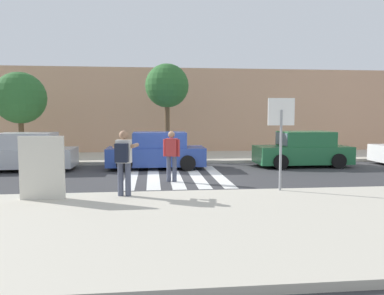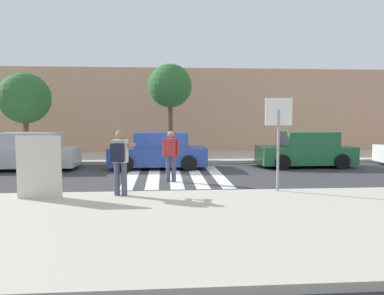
{
  "view_description": "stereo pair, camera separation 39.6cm",
  "coord_description": "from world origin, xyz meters",
  "px_view_note": "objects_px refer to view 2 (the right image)",
  "views": [
    {
      "loc": [
        -0.83,
        -13.58,
        2.25
      ],
      "look_at": [
        0.6,
        -0.2,
        1.1
      ],
      "focal_mm": 35.0,
      "sensor_mm": 36.0,
      "label": 1
    },
    {
      "loc": [
        -0.44,
        -13.62,
        2.25
      ],
      "look_at": [
        0.6,
        -0.2,
        1.1
      ],
      "focal_mm": 35.0,
      "sensor_mm": 36.0,
      "label": 2
    }
  ],
  "objects_px": {
    "parked_car_silver": "(28,152)",
    "parked_car_green": "(306,150)",
    "stop_sign": "(278,123)",
    "photographer_with_backpack": "(120,157)",
    "street_tree_center": "(170,86)",
    "pedestrian_crossing": "(171,153)",
    "parked_car_blue": "(159,151)",
    "advertising_board": "(39,167)",
    "street_tree_west": "(25,98)"
  },
  "relations": [
    {
      "from": "parked_car_silver",
      "to": "parked_car_green",
      "type": "relative_size",
      "value": 1.0
    },
    {
      "from": "stop_sign",
      "to": "photographer_with_backpack",
      "type": "relative_size",
      "value": 1.51
    },
    {
      "from": "parked_car_green",
      "to": "street_tree_center",
      "type": "relative_size",
      "value": 0.88
    },
    {
      "from": "stop_sign",
      "to": "pedestrian_crossing",
      "type": "bearing_deg",
      "value": 140.02
    },
    {
      "from": "photographer_with_backpack",
      "to": "parked_car_blue",
      "type": "relative_size",
      "value": 0.42
    },
    {
      "from": "pedestrian_crossing",
      "to": "street_tree_center",
      "type": "relative_size",
      "value": 0.37
    },
    {
      "from": "advertising_board",
      "to": "parked_car_blue",
      "type": "bearing_deg",
      "value": 64.29
    },
    {
      "from": "parked_car_blue",
      "to": "stop_sign",
      "type": "bearing_deg",
      "value": -59.39
    },
    {
      "from": "stop_sign",
      "to": "photographer_with_backpack",
      "type": "bearing_deg",
      "value": -175.78
    },
    {
      "from": "stop_sign",
      "to": "parked_car_green",
      "type": "xyz_separation_m",
      "value": [
        3.06,
        5.73,
        -1.31
      ]
    },
    {
      "from": "photographer_with_backpack",
      "to": "parked_car_green",
      "type": "distance_m",
      "value": 9.56
    },
    {
      "from": "street_tree_center",
      "to": "street_tree_west",
      "type": "bearing_deg",
      "value": -178.28
    },
    {
      "from": "stop_sign",
      "to": "parked_car_silver",
      "type": "bearing_deg",
      "value": 146.94
    },
    {
      "from": "parked_car_silver",
      "to": "advertising_board",
      "type": "relative_size",
      "value": 2.56
    },
    {
      "from": "photographer_with_backpack",
      "to": "street_tree_west",
      "type": "height_order",
      "value": "street_tree_west"
    },
    {
      "from": "stop_sign",
      "to": "street_tree_center",
      "type": "height_order",
      "value": "street_tree_center"
    },
    {
      "from": "stop_sign",
      "to": "pedestrian_crossing",
      "type": "distance_m",
      "value": 3.98
    },
    {
      "from": "stop_sign",
      "to": "pedestrian_crossing",
      "type": "height_order",
      "value": "stop_sign"
    },
    {
      "from": "parked_car_silver",
      "to": "photographer_with_backpack",
      "type": "bearing_deg",
      "value": -53.56
    },
    {
      "from": "photographer_with_backpack",
      "to": "street_tree_center",
      "type": "relative_size",
      "value": 0.37
    },
    {
      "from": "parked_car_blue",
      "to": "photographer_with_backpack",
      "type": "bearing_deg",
      "value": -98.88
    },
    {
      "from": "parked_car_blue",
      "to": "street_tree_west",
      "type": "height_order",
      "value": "street_tree_west"
    },
    {
      "from": "stop_sign",
      "to": "street_tree_center",
      "type": "relative_size",
      "value": 0.56
    },
    {
      "from": "stop_sign",
      "to": "parked_car_blue",
      "type": "height_order",
      "value": "stop_sign"
    },
    {
      "from": "pedestrian_crossing",
      "to": "parked_car_blue",
      "type": "bearing_deg",
      "value": 97.81
    },
    {
      "from": "pedestrian_crossing",
      "to": "stop_sign",
      "type": "bearing_deg",
      "value": -39.98
    },
    {
      "from": "stop_sign",
      "to": "street_tree_west",
      "type": "xyz_separation_m",
      "value": [
        -9.69,
        8.12,
        1.02
      ]
    },
    {
      "from": "parked_car_blue",
      "to": "parked_car_silver",
      "type": "bearing_deg",
      "value": -180.0
    },
    {
      "from": "street_tree_center",
      "to": "advertising_board",
      "type": "distance_m",
      "value": 9.83
    },
    {
      "from": "stop_sign",
      "to": "parked_car_blue",
      "type": "bearing_deg",
      "value": 120.61
    },
    {
      "from": "parked_car_silver",
      "to": "street_tree_center",
      "type": "relative_size",
      "value": 0.88
    },
    {
      "from": "street_tree_west",
      "to": "street_tree_center",
      "type": "height_order",
      "value": "street_tree_center"
    },
    {
      "from": "pedestrian_crossing",
      "to": "street_tree_center",
      "type": "bearing_deg",
      "value": 89.06
    },
    {
      "from": "pedestrian_crossing",
      "to": "street_tree_west",
      "type": "bearing_deg",
      "value": 140.08
    },
    {
      "from": "parked_car_silver",
      "to": "parked_car_green",
      "type": "distance_m",
      "value": 11.86
    },
    {
      "from": "stop_sign",
      "to": "pedestrian_crossing",
      "type": "relative_size",
      "value": 1.51
    },
    {
      "from": "parked_car_blue",
      "to": "street_tree_center",
      "type": "height_order",
      "value": "street_tree_center"
    },
    {
      "from": "parked_car_silver",
      "to": "stop_sign",
      "type": "bearing_deg",
      "value": -33.06
    },
    {
      "from": "street_tree_center",
      "to": "advertising_board",
      "type": "relative_size",
      "value": 2.9
    },
    {
      "from": "pedestrian_crossing",
      "to": "parked_car_silver",
      "type": "relative_size",
      "value": 0.42
    },
    {
      "from": "street_tree_west",
      "to": "advertising_board",
      "type": "bearing_deg",
      "value": -68.74
    },
    {
      "from": "stop_sign",
      "to": "advertising_board",
      "type": "height_order",
      "value": "stop_sign"
    },
    {
      "from": "advertising_board",
      "to": "stop_sign",
      "type": "bearing_deg",
      "value": 3.98
    },
    {
      "from": "photographer_with_backpack",
      "to": "parked_car_blue",
      "type": "bearing_deg",
      "value": 81.12
    },
    {
      "from": "photographer_with_backpack",
      "to": "parked_car_green",
      "type": "relative_size",
      "value": 0.42
    },
    {
      "from": "stop_sign",
      "to": "advertising_board",
      "type": "relative_size",
      "value": 1.62
    },
    {
      "from": "parked_car_green",
      "to": "advertising_board",
      "type": "relative_size",
      "value": 2.56
    },
    {
      "from": "parked_car_blue",
      "to": "street_tree_center",
      "type": "relative_size",
      "value": 0.88
    },
    {
      "from": "parked_car_blue",
      "to": "advertising_board",
      "type": "height_order",
      "value": "advertising_board"
    },
    {
      "from": "parked_car_silver",
      "to": "street_tree_west",
      "type": "xyz_separation_m",
      "value": [
        -0.89,
        2.38,
        2.33
      ]
    }
  ]
}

